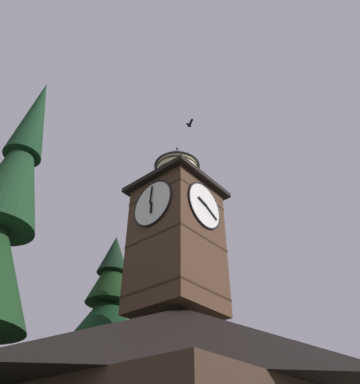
# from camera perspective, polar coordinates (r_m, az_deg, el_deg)

# --- Properties ---
(clock_tower) EXTENTS (4.33, 4.33, 10.33)m
(clock_tower) POSITION_cam_1_polar(r_m,az_deg,el_deg) (19.05, -0.52, -5.85)
(clock_tower) COLOR #4C3323
(clock_tower) RESTS_ON building_main
(pine_tree_behind) EXTENTS (6.33, 6.33, 13.87)m
(pine_tree_behind) POSITION_cam_1_polar(r_m,az_deg,el_deg) (22.12, -12.22, -25.38)
(pine_tree_behind) COLOR #473323
(pine_tree_behind) RESTS_ON ground_plane
(moon) EXTENTS (2.04, 2.04, 2.04)m
(moon) POSITION_cam_1_polar(r_m,az_deg,el_deg) (58.43, -25.57, -16.23)
(moon) COLOR silver
(flying_bird_high) EXTENTS (0.51, 0.67, 0.11)m
(flying_bird_high) POSITION_cam_1_polar(r_m,az_deg,el_deg) (23.63, 1.68, 10.75)
(flying_bird_high) COLOR black
(flying_bird_low) EXTENTS (0.46, 0.22, 0.12)m
(flying_bird_low) POSITION_cam_1_polar(r_m,az_deg,el_deg) (26.46, 1.39, 10.38)
(flying_bird_low) COLOR black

